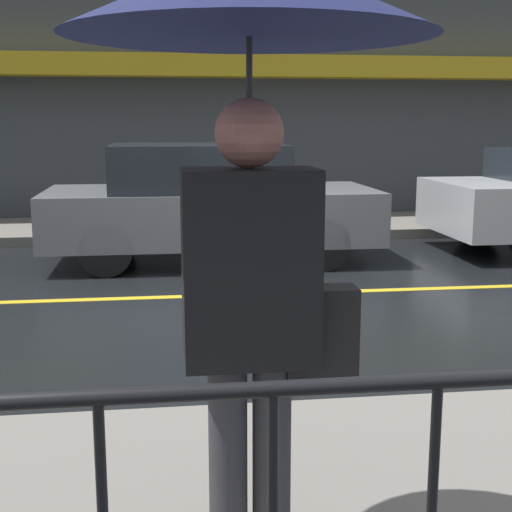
% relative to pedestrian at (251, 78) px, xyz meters
% --- Properties ---
extents(ground_plane, '(80.00, 80.00, 0.00)m').
position_rel_pedestrian_xyz_m(ground_plane, '(0.67, 4.69, -1.85)').
color(ground_plane, black).
extents(sidewalk_far, '(28.00, 2.08, 0.14)m').
position_rel_pedestrian_xyz_m(sidewalk_far, '(0.67, 8.85, -1.78)').
color(sidewalk_far, slate).
rests_on(sidewalk_far, ground_plane).
extents(lane_marking, '(25.20, 0.12, 0.01)m').
position_rel_pedestrian_xyz_m(lane_marking, '(0.67, 4.69, -1.85)').
color(lane_marking, gold).
rests_on(lane_marking, ground_plane).
extents(building_storefront, '(28.00, 0.85, 5.35)m').
position_rel_pedestrian_xyz_m(building_storefront, '(0.67, 10.01, 0.82)').
color(building_storefront, '#383D42').
rests_on(building_storefront, ground_plane).
extents(pedestrian, '(1.15, 1.15, 2.09)m').
position_rel_pedestrian_xyz_m(pedestrian, '(0.00, 0.00, 0.00)').
color(pedestrian, '#333338').
rests_on(pedestrian, sidewalk_near).
extents(car_grey, '(4.04, 1.80, 1.45)m').
position_rel_pedestrian_xyz_m(car_grey, '(0.29, 6.57, -1.12)').
color(car_grey, slate).
rests_on(car_grey, ground_plane).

